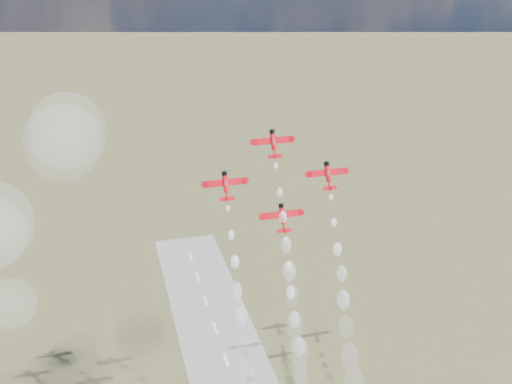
{
  "coord_description": "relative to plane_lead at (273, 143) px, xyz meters",
  "views": [
    {
      "loc": [
        -35.36,
        -123.59,
        140.6
      ],
      "look_at": [
        2.5,
        17.43,
        79.26
      ],
      "focal_mm": 42.0,
      "sensor_mm": 36.0,
      "label": 1
    }
  ],
  "objects": [
    {
      "name": "plane_lead",
      "position": [
        0.0,
        0.0,
        0.0
      ],
      "size": [
        10.92,
        5.57,
        7.2
      ],
      "rotation": [
        1.1,
        0.0,
        0.0
      ],
      "color": "red",
      "rests_on": "ground"
    },
    {
      "name": "plane_left",
      "position": [
        -14.18,
        -4.54,
        -8.83
      ],
      "size": [
        10.92,
        5.57,
        7.2
      ],
      "rotation": [
        1.1,
        0.0,
        0.0
      ],
      "color": "red",
      "rests_on": "ground"
    },
    {
      "name": "plane_right",
      "position": [
        14.18,
        -4.54,
        -8.83
      ],
      "size": [
        10.92,
        5.57,
        7.2
      ],
      "rotation": [
        1.1,
        0.0,
        0.0
      ],
      "color": "red",
      "rests_on": "ground"
    },
    {
      "name": "plane_slot",
      "position": [
        0.0,
        -9.08,
        -17.65
      ],
      "size": [
        10.92,
        5.57,
        7.2
      ],
      "rotation": [
        1.1,
        0.0,
        0.0
      ],
      "color": "red",
      "rests_on": "ground"
    },
    {
      "name": "smoke_trail_lead",
      "position": [
        -0.07,
        -20.66,
        -40.16
      ],
      "size": [
        5.1,
        25.64,
        46.37
      ],
      "color": "white",
      "rests_on": "plane_lead"
    },
    {
      "name": "smoke_trail_left",
      "position": [
        -14.19,
        -25.18,
        -49.17
      ],
      "size": [
        5.38,
        25.7,
        46.64
      ],
      "color": "white",
      "rests_on": "plane_left"
    },
    {
      "name": "smoke_trail_right",
      "position": [
        13.97,
        -25.43,
        -49.13
      ],
      "size": [
        5.1,
        26.05,
        46.71
      ],
      "color": "white",
      "rests_on": "plane_right"
    }
  ]
}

